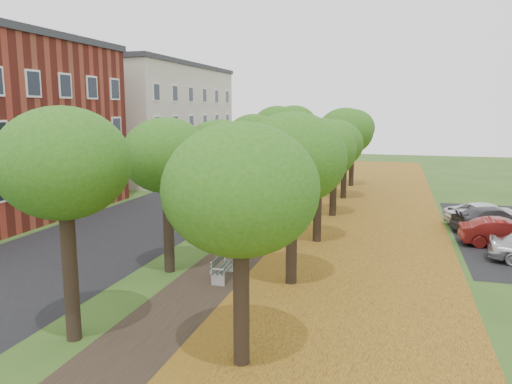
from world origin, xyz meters
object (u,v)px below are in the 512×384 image
Objects in this scene: car_red at (505,233)px; car_grey at (493,220)px; bench at (223,267)px; car_white at (490,215)px.

car_grey is at bearing -1.85° from car_red.
car_red is (10.92, 7.58, 0.21)m from bench.
car_white is (10.92, 11.64, 0.20)m from bench.
car_white is at bearing -1.85° from car_red.
car_red is 2.92m from car_grey.
car_white is (0.00, 1.15, 0.01)m from car_grey.
car_red is at bearing -56.47° from bench.
bench is at bearing 109.44° from car_grey.
car_red is at bearing 155.57° from car_grey.
bench is 0.46× the size of car_red.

